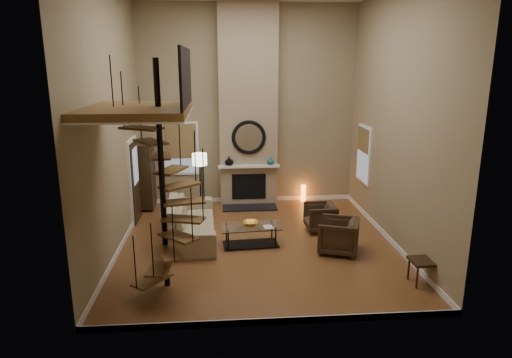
{
  "coord_description": "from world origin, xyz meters",
  "views": [
    {
      "loc": [
        -0.8,
        -9.44,
        3.95
      ],
      "look_at": [
        0.0,
        0.4,
        1.4
      ],
      "focal_mm": 31.84,
      "sensor_mm": 36.0,
      "label": 1
    }
  ],
  "objects": [
    {
      "name": "mirror_disc",
      "position": [
        0.0,
        2.85,
        1.95
      ],
      "size": [
        0.8,
        0.01,
        0.8
      ],
      "primitive_type": "cylinder",
      "rotation": [
        1.57,
        0.0,
        0.0
      ],
      "color": "white",
      "rests_on": "chimney_breast"
    },
    {
      "name": "floor_lamp",
      "position": [
        -1.32,
        1.94,
        1.41
      ],
      "size": [
        0.37,
        0.37,
        1.7
      ],
      "color": "black",
      "rests_on": "ground"
    },
    {
      "name": "mirror_frame",
      "position": [
        0.0,
        2.84,
        1.95
      ],
      "size": [
        0.94,
        0.1,
        0.94
      ],
      "primitive_type": "torus",
      "rotation": [
        1.57,
        0.0,
        0.0
      ],
      "color": "black",
      "rests_on": "chimney_breast"
    },
    {
      "name": "accent_lamp",
      "position": [
        1.6,
        3.09,
        0.25
      ],
      "size": [
        0.13,
        0.13,
        0.48
      ],
      "primitive_type": "cylinder",
      "color": "orange",
      "rests_on": "ground"
    },
    {
      "name": "right_wall",
      "position": [
        3.0,
        0.0,
        2.75
      ],
      "size": [
        0.02,
        6.5,
        5.5
      ],
      "primitive_type": "cube",
      "color": "#958360",
      "rests_on": "ground"
    },
    {
      "name": "baseboard_front",
      "position": [
        0.0,
        -3.24,
        0.06
      ],
      "size": [
        6.0,
        0.02,
        0.12
      ],
      "primitive_type": "cube",
      "color": "white",
      "rests_on": "ground"
    },
    {
      "name": "chimney_breast",
      "position": [
        0.0,
        3.06,
        2.75
      ],
      "size": [
        1.6,
        0.38,
        5.5
      ],
      "primitive_type": "cube",
      "color": "#9B8364",
      "rests_on": "ground"
    },
    {
      "name": "spiral_stair",
      "position": [
        -1.78,
        -1.79,
        1.78
      ],
      "size": [
        1.47,
        1.47,
        4.06
      ],
      "color": "black",
      "rests_on": "ground"
    },
    {
      "name": "coffee_table",
      "position": [
        -0.15,
        -0.06,
        0.28
      ],
      "size": [
        1.36,
        0.76,
        0.48
      ],
      "color": "silver",
      "rests_on": "ground"
    },
    {
      "name": "hearth",
      "position": [
        0.0,
        2.57,
        0.02
      ],
      "size": [
        1.5,
        0.6,
        0.04
      ],
      "primitive_type": "cube",
      "color": "black",
      "rests_on": "ground"
    },
    {
      "name": "armchair_far",
      "position": [
        1.76,
        -0.57,
        0.35
      ],
      "size": [
        1.05,
        1.03,
        0.75
      ],
      "primitive_type": "imported",
      "rotation": [
        0.0,
        0.0,
        -1.92
      ],
      "color": "#3E2C1D",
      "rests_on": "ground"
    },
    {
      "name": "hutch",
      "position": [
        -2.81,
        2.81,
        0.95
      ],
      "size": [
        0.37,
        0.79,
        1.76
      ],
      "primitive_type": "cube",
      "color": "#301F10",
      "rests_on": "ground"
    },
    {
      "name": "vase_right",
      "position": [
        0.6,
        2.82,
        1.28
      ],
      "size": [
        0.2,
        0.2,
        0.21
      ],
      "primitive_type": "imported",
      "color": "#1A5B5B",
      "rests_on": "mantel"
    },
    {
      "name": "mantel",
      "position": [
        0.0,
        2.78,
        1.15
      ],
      "size": [
        1.7,
        0.18,
        0.06
      ],
      "primitive_type": "cube",
      "color": "white",
      "rests_on": "chimney_breast"
    },
    {
      "name": "window_right",
      "position": [
        2.97,
        2.0,
        1.63
      ],
      "size": [
        0.06,
        1.02,
        1.52
      ],
      "color": "white",
      "rests_on": "right_wall"
    },
    {
      "name": "baseboard_right",
      "position": [
        2.99,
        0.0,
        0.06
      ],
      "size": [
        0.02,
        6.5,
        0.12
      ],
      "primitive_type": "cube",
      "color": "white",
      "rests_on": "ground"
    },
    {
      "name": "window_back",
      "position": [
        -1.9,
        3.22,
        1.62
      ],
      "size": [
        1.02,
        0.06,
        1.52
      ],
      "color": "white",
      "rests_on": "back_wall"
    },
    {
      "name": "firebox",
      "position": [
        0.0,
        2.86,
        0.55
      ],
      "size": [
        0.95,
        0.02,
        0.72
      ],
      "primitive_type": "cube",
      "color": "black",
      "rests_on": "chimney_breast"
    },
    {
      "name": "left_wall",
      "position": [
        -3.0,
        0.0,
        2.75
      ],
      "size": [
        0.02,
        6.5,
        5.5
      ],
      "primitive_type": "cube",
      "color": "#958360",
      "rests_on": "ground"
    },
    {
      "name": "baseboard_back",
      "position": [
        0.0,
        3.24,
        0.06
      ],
      "size": [
        6.0,
        0.02,
        0.12
      ],
      "primitive_type": "cube",
      "color": "white",
      "rests_on": "ground"
    },
    {
      "name": "back_wall",
      "position": [
        0.0,
        3.25,
        2.75
      ],
      "size": [
        6.0,
        0.02,
        5.5
      ],
      "primitive_type": "cube",
      "color": "#958360",
      "rests_on": "ground"
    },
    {
      "name": "bowl",
      "position": [
        -0.15,
        -0.01,
        0.5
      ],
      "size": [
        0.34,
        0.34,
        0.08
      ],
      "primitive_type": "imported",
      "color": "gold",
      "rests_on": "coffee_table"
    },
    {
      "name": "vase_left",
      "position": [
        -0.55,
        2.82,
        1.3
      ],
      "size": [
        0.24,
        0.24,
        0.25
      ],
      "primitive_type": "imported",
      "color": "black",
      "rests_on": "mantel"
    },
    {
      "name": "baseboard_left",
      "position": [
        -2.99,
        0.0,
        0.06
      ],
      "size": [
        0.02,
        6.5,
        0.12
      ],
      "primitive_type": "cube",
      "color": "white",
      "rests_on": "ground"
    },
    {
      "name": "side_chair",
      "position": [
        2.94,
        -2.1,
        0.53
      ],
      "size": [
        0.46,
        0.46,
        0.98
      ],
      "color": "#301F10",
      "rests_on": "ground"
    },
    {
      "name": "entry_door",
      "position": [
        -2.95,
        1.8,
        1.05
      ],
      "size": [
        0.1,
        1.05,
        2.16
      ],
      "color": "white",
      "rests_on": "ground"
    },
    {
      "name": "sofa",
      "position": [
        -1.51,
        0.58,
        0.4
      ],
      "size": [
        1.19,
        2.79,
        0.8
      ],
      "primitive_type": "imported",
      "rotation": [
        0.0,
        0.0,
        1.61
      ],
      "color": "tan",
      "rests_on": "ground"
    },
    {
      "name": "front_wall",
      "position": [
        0.0,
        -3.25,
        2.75
      ],
      "size": [
        6.0,
        0.02,
        5.5
      ],
      "primitive_type": "cube",
      "color": "#958360",
      "rests_on": "ground"
    },
    {
      "name": "ground",
      "position": [
        0.0,
        0.0,
        -0.01
      ],
      "size": [
        6.0,
        6.5,
        0.01
      ],
      "primitive_type": "cube",
      "color": "brown",
      "rests_on": "ground"
    },
    {
      "name": "loft",
      "position": [
        -2.04,
        -1.8,
        3.24
      ],
      "size": [
        1.7,
        2.2,
        1.09
      ],
      "color": "brown",
      "rests_on": "left_wall"
    },
    {
      "name": "book",
      "position": [
        0.2,
        -0.21,
        0.46
      ],
      "size": [
        0.23,
        0.29,
        0.03
      ],
      "primitive_type": "imported",
      "rotation": [
        0.0,
        0.0,
        0.16
      ],
      "color": "gray",
      "rests_on": "coffee_table"
    },
    {
      "name": "armchair_near",
      "position": [
        1.64,
        0.69,
        0.35
      ],
      "size": [
        0.73,
        0.71,
        0.65
      ],
      "primitive_type": "imported",
      "rotation": [
        0.0,
        0.0,
        -1.54
      ],
      "color": "#3E2C1D",
      "rests_on": "ground"
    }
  ]
}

